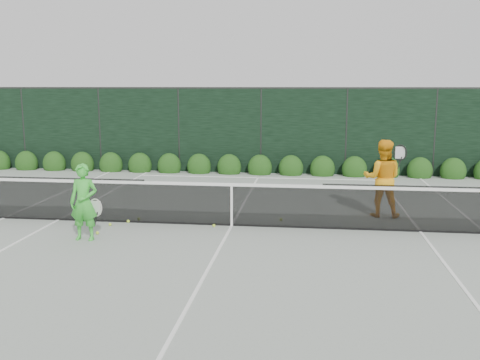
# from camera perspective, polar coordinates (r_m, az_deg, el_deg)

# --- Properties ---
(ground) EXTENTS (80.00, 80.00, 0.00)m
(ground) POSITION_cam_1_polar(r_m,az_deg,el_deg) (12.07, -0.89, -4.91)
(ground) COLOR gray
(ground) RESTS_ON ground
(tennis_net) EXTENTS (12.90, 0.10, 1.07)m
(tennis_net) POSITION_cam_1_polar(r_m,az_deg,el_deg) (11.95, -1.01, -2.44)
(tennis_net) COLOR black
(tennis_net) RESTS_ON ground
(player_woman) EXTENTS (0.64, 0.38, 1.57)m
(player_woman) POSITION_cam_1_polar(r_m,az_deg,el_deg) (11.28, -16.31, -2.29)
(player_woman) COLOR green
(player_woman) RESTS_ON ground
(player_man) EXTENTS (0.99, 0.81, 1.86)m
(player_man) POSITION_cam_1_polar(r_m,az_deg,el_deg) (13.21, 14.94, 0.18)
(player_man) COLOR #FFAA15
(player_man) RESTS_ON ground
(court_lines) EXTENTS (11.03, 23.83, 0.01)m
(court_lines) POSITION_cam_1_polar(r_m,az_deg,el_deg) (12.07, -0.89, -4.88)
(court_lines) COLOR white
(court_lines) RESTS_ON ground
(windscreen_fence) EXTENTS (32.00, 21.07, 3.06)m
(windscreen_fence) POSITION_cam_1_polar(r_m,az_deg,el_deg) (9.13, -3.30, -0.07)
(windscreen_fence) COLOR black
(windscreen_fence) RESTS_ON ground
(hedge_row) EXTENTS (31.66, 0.65, 0.94)m
(hedge_row) POSITION_cam_1_polar(r_m,az_deg,el_deg) (18.99, 2.13, 1.32)
(hedge_row) COLOR #12380F
(hedge_row) RESTS_ON ground
(tennis_balls) EXTENTS (3.88, 1.71, 0.07)m
(tennis_balls) POSITION_cam_1_polar(r_m,az_deg,el_deg) (12.26, -8.27, -4.62)
(tennis_balls) COLOR #C6EB34
(tennis_balls) RESTS_ON ground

